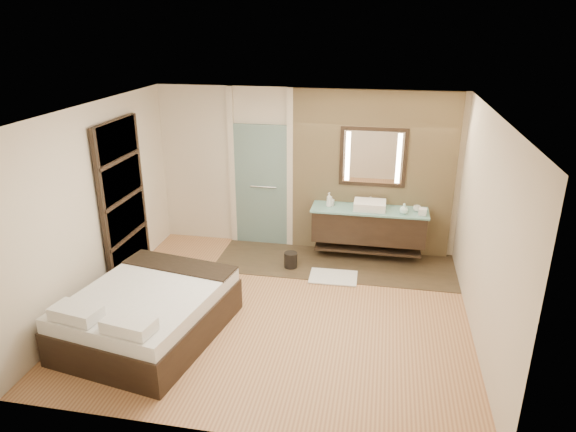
% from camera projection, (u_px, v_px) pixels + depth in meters
% --- Properties ---
extents(floor, '(5.00, 5.00, 0.00)m').
position_uv_depth(floor, '(278.00, 311.00, 6.95)').
color(floor, '#9B6241').
rests_on(floor, ground).
extents(tile_strip, '(3.80, 1.30, 0.01)m').
position_uv_depth(tile_strip, '(335.00, 263.00, 8.31)').
color(tile_strip, '#392D1F').
rests_on(tile_strip, floor).
extents(stone_wall, '(2.60, 0.08, 2.70)m').
position_uv_depth(stone_wall, '(372.00, 174.00, 8.30)').
color(stone_wall, tan).
rests_on(stone_wall, floor).
extents(vanity, '(1.85, 0.55, 0.88)m').
position_uv_depth(vanity, '(369.00, 225.00, 8.31)').
color(vanity, black).
rests_on(vanity, stone_wall).
extents(mirror_unit, '(1.06, 0.04, 0.96)m').
position_uv_depth(mirror_unit, '(373.00, 157.00, 8.14)').
color(mirror_unit, black).
rests_on(mirror_unit, stone_wall).
extents(frosted_door, '(1.10, 0.12, 2.70)m').
position_uv_depth(frosted_door, '(261.00, 181.00, 8.69)').
color(frosted_door, '#A5D1CA').
rests_on(frosted_door, floor).
extents(shoji_partition, '(0.06, 1.20, 2.40)m').
position_uv_depth(shoji_partition, '(124.00, 201.00, 7.49)').
color(shoji_partition, black).
rests_on(shoji_partition, floor).
extents(bed, '(1.90, 2.23, 0.76)m').
position_uv_depth(bed, '(149.00, 313.00, 6.32)').
color(bed, black).
rests_on(bed, floor).
extents(bath_mat, '(0.73, 0.52, 0.02)m').
position_uv_depth(bath_mat, '(333.00, 277.00, 7.83)').
color(bath_mat, silver).
rests_on(bath_mat, floor).
extents(waste_bin, '(0.27, 0.27, 0.26)m').
position_uv_depth(waste_bin, '(291.00, 260.00, 8.12)').
color(waste_bin, black).
rests_on(waste_bin, floor).
extents(tissue_box, '(0.14, 0.14, 0.10)m').
position_uv_depth(tissue_box, '(423.00, 212.00, 7.94)').
color(tissue_box, silver).
rests_on(tissue_box, vanity).
extents(soap_bottle_a, '(0.12, 0.12, 0.23)m').
position_uv_depth(soap_bottle_a, '(329.00, 200.00, 8.26)').
color(soap_bottle_a, white).
rests_on(soap_bottle_a, vanity).
extents(soap_bottle_b, '(0.09, 0.09, 0.16)m').
position_uv_depth(soap_bottle_b, '(332.00, 201.00, 8.31)').
color(soap_bottle_b, '#B2B2B2').
rests_on(soap_bottle_b, vanity).
extents(soap_bottle_c, '(0.14, 0.14, 0.17)m').
position_uv_depth(soap_bottle_c, '(404.00, 209.00, 7.96)').
color(soap_bottle_c, '#C1F3EC').
rests_on(soap_bottle_c, vanity).
extents(cup, '(0.15, 0.15, 0.09)m').
position_uv_depth(cup, '(417.00, 208.00, 8.09)').
color(cup, white).
rests_on(cup, vanity).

